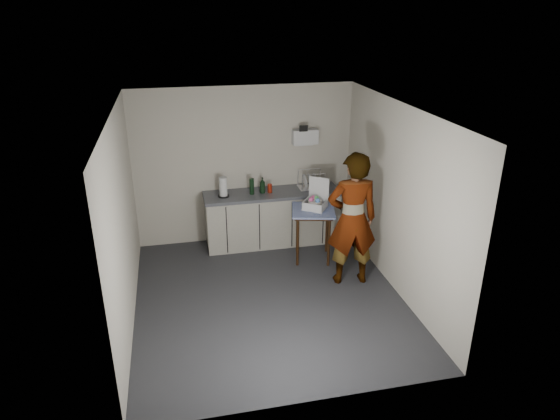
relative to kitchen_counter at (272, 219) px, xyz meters
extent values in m
plane|color=#29292E|center=(-0.40, -1.70, -0.43)|extent=(4.00, 4.00, 0.00)
cube|color=beige|center=(-0.40, 0.29, 0.87)|extent=(3.60, 0.02, 2.60)
cube|color=beige|center=(1.39, -1.70, 0.87)|extent=(0.02, 4.00, 2.60)
cube|color=beige|center=(-2.19, -1.70, 0.87)|extent=(0.02, 4.00, 2.60)
cube|color=white|center=(-0.40, -1.70, 2.17)|extent=(3.60, 4.00, 0.01)
cube|color=black|center=(0.00, 0.00, -0.39)|extent=(2.20, 0.52, 0.08)
cube|color=beige|center=(0.00, 0.00, 0.00)|extent=(2.20, 0.58, 0.86)
cube|color=#4C4E56|center=(0.00, 0.00, 0.46)|extent=(2.24, 0.62, 0.05)
cube|color=black|center=(-0.80, -0.29, 0.00)|extent=(0.02, 0.01, 0.80)
cube|color=black|center=(-0.27, -0.29, 0.00)|extent=(0.02, 0.01, 0.80)
cube|color=black|center=(0.27, -0.29, 0.00)|extent=(0.01, 0.01, 0.80)
cube|color=black|center=(0.80, -0.29, 0.00)|extent=(0.02, 0.01, 0.80)
cube|color=white|center=(0.60, 0.22, 1.32)|extent=(0.42, 0.16, 0.24)
cube|color=white|center=(0.60, 0.27, 1.18)|extent=(0.30, 0.06, 0.04)
cube|color=black|center=(0.55, 0.13, 1.48)|extent=(0.14, 0.02, 0.10)
cylinder|color=#381B0C|center=(0.22, -0.88, -0.04)|extent=(0.04, 0.04, 0.77)
cylinder|color=#381B0C|center=(0.68, -0.99, -0.04)|extent=(0.04, 0.04, 0.77)
cylinder|color=#381B0C|center=(0.33, -0.42, -0.04)|extent=(0.04, 0.04, 0.77)
cylinder|color=#381B0C|center=(0.79, -0.53, -0.04)|extent=(0.04, 0.04, 0.77)
cube|color=#381B0C|center=(0.50, -0.70, 0.36)|extent=(0.69, 0.69, 0.04)
cube|color=navy|center=(0.50, -0.70, 0.40)|extent=(0.78, 0.78, 0.03)
imported|color=#B2A593|center=(0.84, -1.49, 0.55)|extent=(0.75, 0.53, 1.96)
imported|color=black|center=(-0.16, 0.00, 0.61)|extent=(0.11, 0.11, 0.26)
cylinder|color=red|center=(-0.04, -0.01, 0.55)|extent=(0.07, 0.07, 0.14)
cylinder|color=black|center=(-0.34, -0.02, 0.61)|extent=(0.08, 0.08, 0.26)
cylinder|color=black|center=(-0.80, -0.03, 0.49)|extent=(0.18, 0.18, 0.02)
cylinder|color=white|center=(-0.80, -0.03, 0.65)|extent=(0.12, 0.12, 0.30)
cube|color=white|center=(0.67, 0.04, 0.49)|extent=(0.43, 0.32, 0.02)
cylinder|color=white|center=(0.48, -0.10, 0.64)|extent=(0.01, 0.01, 0.28)
cylinder|color=white|center=(0.87, -0.10, 0.64)|extent=(0.01, 0.01, 0.28)
cylinder|color=white|center=(0.48, 0.18, 0.64)|extent=(0.01, 0.01, 0.28)
cylinder|color=white|center=(0.87, 0.18, 0.64)|extent=(0.01, 0.01, 0.28)
cylinder|color=white|center=(0.57, 0.04, 0.62)|extent=(0.05, 0.24, 0.23)
cylinder|color=white|center=(0.65, 0.04, 0.62)|extent=(0.05, 0.24, 0.23)
cylinder|color=white|center=(0.74, 0.04, 0.62)|extent=(0.05, 0.24, 0.23)
cube|color=white|center=(0.54, -0.66, 0.42)|extent=(0.45, 0.45, 0.01)
cube|color=white|center=(0.45, -0.79, 0.48)|extent=(0.27, 0.19, 0.12)
cube|color=white|center=(0.63, -0.54, 0.48)|extent=(0.27, 0.19, 0.12)
cube|color=white|center=(0.41, -0.57, 0.48)|extent=(0.19, 0.27, 0.12)
cube|color=white|center=(0.67, -0.75, 0.48)|extent=(0.19, 0.27, 0.12)
cube|color=white|center=(0.64, -0.53, 0.71)|extent=(0.27, 0.20, 0.32)
cylinder|color=white|center=(0.54, -0.66, 0.48)|extent=(0.22, 0.22, 0.12)
sphere|color=#FF5DAA|center=(0.47, -0.66, 0.57)|extent=(0.07, 0.07, 0.07)
sphere|color=#5D9EFD|center=(0.56, -0.73, 0.57)|extent=(0.07, 0.07, 0.07)
sphere|color=#61ED72|center=(0.57, -0.62, 0.57)|extent=(0.07, 0.07, 0.07)
sphere|color=#FF5DAA|center=(0.53, -0.60, 0.57)|extent=(0.07, 0.07, 0.07)
camera|label=1|loc=(-1.52, -7.50, 3.36)|focal=32.00mm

